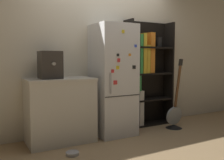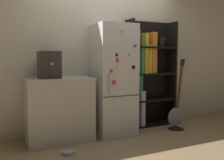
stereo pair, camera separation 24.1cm
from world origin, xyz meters
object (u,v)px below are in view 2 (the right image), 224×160
espresso_machine (49,65)px  pet_bowl (69,152)px  guitar (176,119)px  bookshelf (145,76)px  refrigerator (113,80)px

espresso_machine → pet_bowl: 1.24m
espresso_machine → pet_bowl: (0.11, -0.57, -1.10)m
espresso_machine → guitar: (2.08, -0.26, -0.95)m
bookshelf → pet_bowl: size_ratio=11.05×
refrigerator → bookshelf: bearing=14.8°
guitar → espresso_machine: bearing=172.8°
refrigerator → pet_bowl: (-0.89, -0.55, -0.85)m
bookshelf → pet_bowl: bearing=-155.3°
refrigerator → pet_bowl: 1.34m
refrigerator → bookshelf: (0.71, 0.19, 0.04)m
espresso_machine → pet_bowl: bearing=-79.3°
espresso_machine → guitar: bearing=-7.2°
bookshelf → pet_bowl: (-1.60, -0.74, -0.88)m
bookshelf → pet_bowl: bookshelf is taller
bookshelf → espresso_machine: bookshelf is taller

